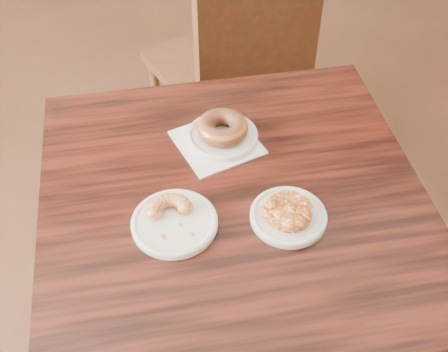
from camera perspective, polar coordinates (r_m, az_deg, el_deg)
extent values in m
plane|color=black|center=(1.87, 7.17, -14.64)|extent=(5.00, 5.00, 0.00)
cube|color=black|center=(1.48, 0.82, -11.68)|extent=(0.84, 0.84, 0.75)
cube|color=white|center=(1.29, -0.71, 3.44)|extent=(0.21, 0.21, 0.00)
cylinder|color=silver|center=(1.29, -0.16, 4.06)|extent=(0.16, 0.16, 0.01)
cylinder|color=white|center=(1.12, -5.05, -4.79)|extent=(0.17, 0.17, 0.01)
cylinder|color=silver|center=(1.14, 6.56, -4.12)|extent=(0.15, 0.15, 0.01)
torus|color=brown|center=(1.27, -0.17, 4.95)|extent=(0.12, 0.12, 0.04)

